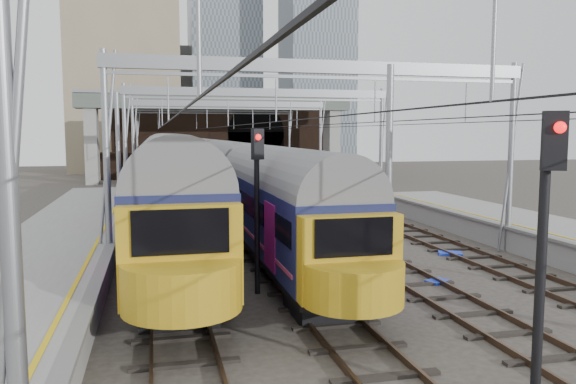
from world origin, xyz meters
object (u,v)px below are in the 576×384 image
object	(u,v)px
signal_near_left	(257,192)
signal_near_centre	(545,232)
train_main	(215,168)
train_second	(165,181)

from	to	relation	value
signal_near_left	signal_near_centre	distance (m)	9.53
train_main	signal_near_centre	distance (m)	34.71
signal_near_centre	train_main	bearing A→B (deg)	116.98
train_second	signal_near_centre	distance (m)	22.63
train_second	signal_near_centre	xyz separation A→B (m)	(5.92, -21.83, 0.79)
train_main	train_second	world-z (taller)	train_second
signal_near_left	train_second	bearing A→B (deg)	77.67
train_second	signal_near_left	distance (m)	13.19
train_main	train_second	size ratio (longest dim) A/B	1.77
signal_near_centre	signal_near_left	bearing A→B (deg)	134.54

